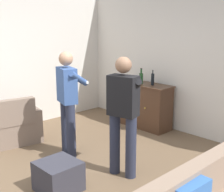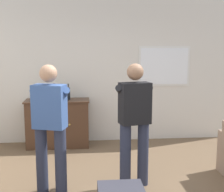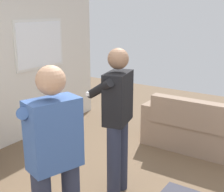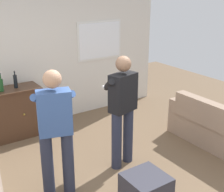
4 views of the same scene
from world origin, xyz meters
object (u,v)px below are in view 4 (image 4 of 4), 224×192
Objects in this scene: bottle_liquor_amber at (1,84)px; person_standing_left at (55,129)px; ottoman at (146,189)px; sideboard_cabinet at (7,114)px; person_standing_right at (122,107)px; bottle_wine_green at (15,81)px.

person_standing_left is at bearing -86.36° from bottle_liquor_amber.
ottoman is 0.30× the size of person_standing_left.
sideboard_cabinet is 0.71× the size of person_standing_right.
person_standing_left is 1.00× the size of person_standing_right.
ottoman is at bearing -71.89° from sideboard_cabinet.
person_standing_left is at bearing 136.47° from ottoman.
ottoman is at bearing -76.00° from bottle_wine_green.
ottoman is 1.35m from person_standing_left.
bottle_liquor_amber reaches higher than bottle_wine_green.
person_standing_right reaches higher than sideboard_cabinet.
bottle_wine_green is 2.92m from ottoman.
bottle_wine_green is 0.18× the size of person_standing_right.
person_standing_left is at bearing -173.26° from person_standing_right.
bottle_liquor_amber reaches higher than sideboard_cabinet.
bottle_wine_green is 0.96× the size of bottle_liquor_amber.
bottle_wine_green is at bearing 104.00° from ottoman.
sideboard_cabinet is at bearing 92.14° from person_standing_left.
person_standing_right is at bearing -62.13° from bottle_wine_green.
ottoman is 1.20m from person_standing_right.
ottoman is (0.68, -2.71, -0.83)m from bottle_wine_green.
person_standing_right is at bearing 6.74° from person_standing_left.
bottle_liquor_amber is at bearing 93.64° from person_standing_left.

